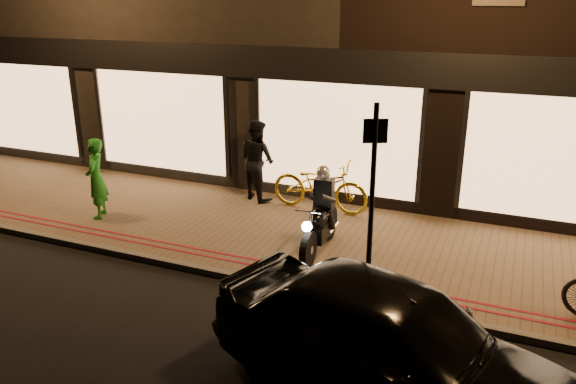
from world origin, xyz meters
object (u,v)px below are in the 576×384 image
Objects in this scene: bicycle_gold at (320,185)px; parked_car at (391,344)px; person_green at (96,178)px; sign_post at (372,193)px; motorcycle at (321,219)px.

bicycle_gold is 5.96m from parked_car.
parked_car is (6.89, -3.10, -0.20)m from person_green.
sign_post is 2.49m from parked_car.
motorcycle is 0.90× the size of bicycle_gold.
parked_car is (2.05, -3.32, 0.03)m from motorcycle.
person_green is at bearing 170.67° from sign_post.
motorcycle is 1.15× the size of person_green.
motorcycle is 0.43× the size of parked_car.
motorcycle is 2.02m from sign_post.
person_green is 7.56m from parked_car.
parked_car is at bearing -150.72° from bicycle_gold.
sign_post reaches higher than person_green.
bicycle_gold is at bearing 44.21° from parked_car.
parked_car is at bearing -68.46° from sign_post.
sign_post is (1.21, -1.21, 1.06)m from motorcycle.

